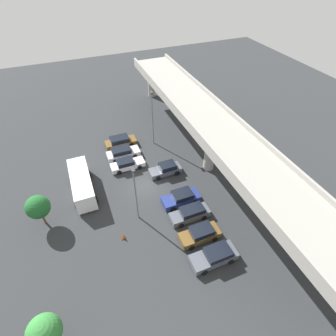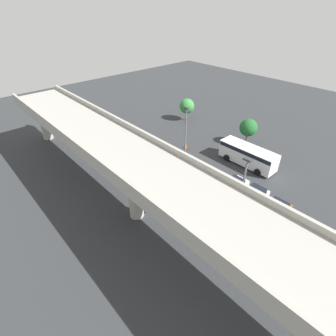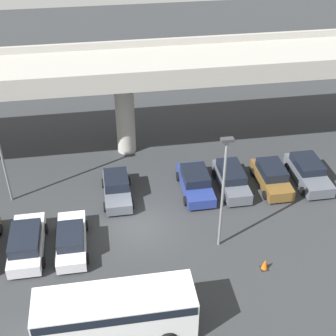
{
  "view_description": "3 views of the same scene",
  "coord_description": "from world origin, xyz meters",
  "views": [
    {
      "loc": [
        23.64,
        -6.26,
        24.91
      ],
      "look_at": [
        0.45,
        3.1,
        2.44
      ],
      "focal_mm": 28.0,
      "sensor_mm": 36.0,
      "label": 1
    },
    {
      "loc": [
        -17.28,
        20.65,
        19.37
      ],
      "look_at": [
        2.31,
        2.95,
        1.96
      ],
      "focal_mm": 28.0,
      "sensor_mm": 36.0,
      "label": 2
    },
    {
      "loc": [
        -1.77,
        -22.69,
        20.35
      ],
      "look_at": [
        2.33,
        2.96,
        2.38
      ],
      "focal_mm": 50.0,
      "sensor_mm": 36.0,
      "label": 3
    }
  ],
  "objects": [
    {
      "name": "parked_car_2",
      "position": [
        -4.28,
        -1.22,
        0.68
      ],
      "size": [
        1.98,
        4.75,
        1.46
      ],
      "rotation": [
        0.0,
        0.0,
        1.57
      ],
      "color": "silver",
      "rests_on": "ground_plane"
    },
    {
      "name": "parked_car_7",
      "position": [
        12.73,
        3.2,
        0.73
      ],
      "size": [
        2.22,
        4.85,
        1.54
      ],
      "rotation": [
        0.0,
        0.0,
        -1.57
      ],
      "color": "#515660",
      "rests_on": "ground_plane"
    },
    {
      "name": "shuttle_bus",
      "position": [
        -1.98,
        -7.65,
        1.57
      ],
      "size": [
        7.84,
        2.68,
        2.62
      ],
      "color": "white",
      "rests_on": "ground_plane"
    },
    {
      "name": "parked_car_1",
      "position": [
        -6.92,
        -1.13,
        0.76
      ],
      "size": [
        2.15,
        4.8,
        1.59
      ],
      "rotation": [
        0.0,
        0.0,
        1.57
      ],
      "color": "silver",
      "rests_on": "ground_plane"
    },
    {
      "name": "lamp_post_near_aisle",
      "position": [
        4.65,
        -2.34,
        4.5
      ],
      "size": [
        0.7,
        0.35,
        7.64
      ],
      "color": "slate",
      "rests_on": "ground_plane"
    },
    {
      "name": "parked_car_5",
      "position": [
        6.96,
        3.26,
        0.74
      ],
      "size": [
        1.97,
        4.71,
        1.55
      ],
      "rotation": [
        0.0,
        0.0,
        -1.57
      ],
      "color": "#515660",
      "rests_on": "ground_plane"
    },
    {
      "name": "highway_overpass",
      "position": [
        0.0,
        9.43,
        6.55
      ],
      "size": [
        49.52,
        6.35,
        7.99
      ],
      "color": "#9E9B93",
      "rests_on": "ground_plane"
    },
    {
      "name": "ground_plane",
      "position": [
        0.0,
        0.0,
        0.0
      ],
      "size": [
        102.96,
        102.96,
        0.0
      ],
      "primitive_type": "plane",
      "color": "#2D3033"
    },
    {
      "name": "parked_car_4",
      "position": [
        4.34,
        3.28,
        0.73
      ],
      "size": [
        2.19,
        4.7,
        1.55
      ],
      "rotation": [
        0.0,
        0.0,
        -1.57
      ],
      "color": "navy",
      "rests_on": "ground_plane"
    },
    {
      "name": "parked_car_3",
      "position": [
        -1.2,
        3.45,
        0.73
      ],
      "size": [
        2.03,
        4.42,
        1.59
      ],
      "rotation": [
        0.0,
        0.0,
        -1.57
      ],
      "color": "#515660",
      "rests_on": "ground_plane"
    },
    {
      "name": "parked_car_6",
      "position": [
        9.88,
        3.03,
        0.75
      ],
      "size": [
        2.07,
        4.46,
        1.61
      ],
      "rotation": [
        0.0,
        0.0,
        -1.57
      ],
      "color": "brown",
      "rests_on": "ground_plane"
    },
    {
      "name": "traffic_cone",
      "position": [
        6.78,
        -4.73,
        0.33
      ],
      "size": [
        0.44,
        0.44,
        0.7
      ],
      "color": "black",
      "rests_on": "ground_plane"
    }
  ]
}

